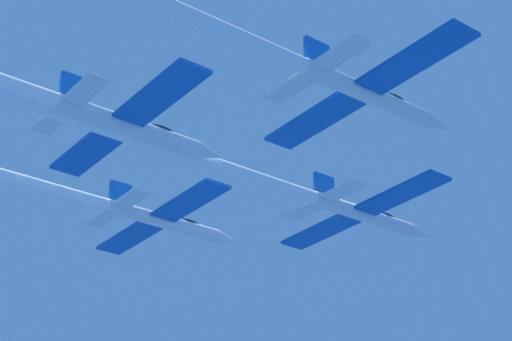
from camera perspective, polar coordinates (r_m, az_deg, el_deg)
The scene contains 3 objects.
jet_lead at distance 61.78m, azimuth -0.25°, elevation -0.42°, with size 16.55×43.16×2.74m.
jet_left_wing at distance 65.95m, azimuth -13.49°, elevation -1.07°, with size 16.55×41.79×2.74m.
jet_right_wing at distance 49.40m, azimuth -0.53°, elevation 8.35°, with size 16.55×39.33×2.74m.
Camera 1 is at (44.01, -44.08, -28.21)m, focal length 61.89 mm.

